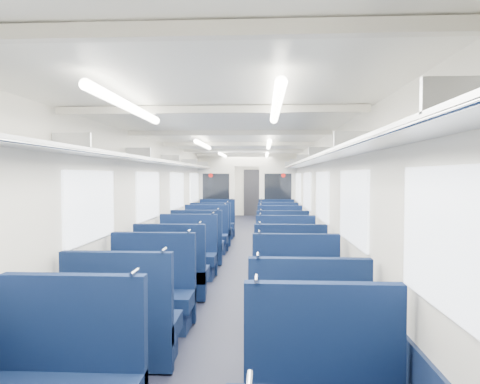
# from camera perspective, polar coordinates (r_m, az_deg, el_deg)

# --- Properties ---
(floor) EXTENTS (2.80, 18.00, 0.01)m
(floor) POSITION_cam_1_polar(r_m,az_deg,el_deg) (9.84, 0.38, -8.01)
(floor) COLOR black
(floor) RESTS_ON ground
(ceiling) EXTENTS (2.80, 18.00, 0.01)m
(ceiling) POSITION_cam_1_polar(r_m,az_deg,el_deg) (9.71, 0.39, 5.78)
(ceiling) COLOR white
(ceiling) RESTS_ON wall_left
(wall_left) EXTENTS (0.02, 18.00, 2.35)m
(wall_left) POSITION_cam_1_polar(r_m,az_deg,el_deg) (9.87, -7.76, -1.13)
(wall_left) COLOR beige
(wall_left) RESTS_ON floor
(dado_left) EXTENTS (0.03, 17.90, 0.70)m
(dado_left) POSITION_cam_1_polar(r_m,az_deg,el_deg) (9.95, -7.65, -5.88)
(dado_left) COLOR #101C37
(dado_left) RESTS_ON floor
(wall_right) EXTENTS (0.02, 18.00, 2.35)m
(wall_right) POSITION_cam_1_polar(r_m,az_deg,el_deg) (9.74, 8.64, -1.18)
(wall_right) COLOR beige
(wall_right) RESTS_ON floor
(dado_right) EXTENTS (0.03, 17.90, 0.70)m
(dado_right) POSITION_cam_1_polar(r_m,az_deg,el_deg) (9.82, 8.53, -5.99)
(dado_right) COLOR #101C37
(dado_right) RESTS_ON floor
(wall_far) EXTENTS (2.80, 0.02, 2.35)m
(wall_far) POSITION_cam_1_polar(r_m,az_deg,el_deg) (18.69, 1.67, 0.46)
(wall_far) COLOR beige
(wall_far) RESTS_ON floor
(luggage_rack_left) EXTENTS (0.36, 17.40, 0.18)m
(luggage_rack_left) POSITION_cam_1_polar(r_m,az_deg,el_deg) (9.82, -6.71, 3.52)
(luggage_rack_left) COLOR #B2B5BA
(luggage_rack_left) RESTS_ON wall_left
(luggage_rack_right) EXTENTS (0.36, 17.40, 0.18)m
(luggage_rack_right) POSITION_cam_1_polar(r_m,az_deg,el_deg) (9.71, 7.57, 3.53)
(luggage_rack_right) COLOR #B2B5BA
(luggage_rack_right) RESTS_ON wall_right
(windows) EXTENTS (2.78, 15.60, 0.75)m
(windows) POSITION_cam_1_polar(r_m,az_deg,el_deg) (9.24, 0.25, 0.19)
(windows) COLOR white
(windows) RESTS_ON wall_left
(ceiling_fittings) EXTENTS (2.70, 16.06, 0.11)m
(ceiling_fittings) POSITION_cam_1_polar(r_m,az_deg,el_deg) (9.44, 0.31, 5.51)
(ceiling_fittings) COLOR beige
(ceiling_fittings) RESTS_ON ceiling
(end_door) EXTENTS (0.75, 0.06, 2.00)m
(end_door) POSITION_cam_1_polar(r_m,az_deg,el_deg) (18.64, 1.66, -0.08)
(end_door) COLOR black
(end_door) RESTS_ON floor
(bulkhead) EXTENTS (2.80, 0.10, 2.35)m
(bulkhead) POSITION_cam_1_polar(r_m,az_deg,el_deg) (12.14, 0.92, -0.21)
(bulkhead) COLOR beige
(bulkhead) RESTS_ON floor
(seat_4) EXTENTS (0.99, 0.55, 1.11)m
(seat_4) POSITION_cam_1_polar(r_m,az_deg,el_deg) (4.25, -15.36, -17.17)
(seat_4) COLOR #0D1E43
(seat_4) RESTS_ON floor
(seat_5) EXTENTS (0.99, 0.55, 1.11)m
(seat_5) POSITION_cam_1_polar(r_m,az_deg,el_deg) (3.89, 8.94, -19.01)
(seat_5) COLOR #0D1E43
(seat_5) RESTS_ON floor
(seat_6) EXTENTS (0.99, 0.55, 1.11)m
(seat_6) POSITION_cam_1_polar(r_m,az_deg,el_deg) (5.16, -11.77, -13.64)
(seat_6) COLOR #0D1E43
(seat_6) RESTS_ON floor
(seat_7) EXTENTS (0.99, 0.55, 1.11)m
(seat_7) POSITION_cam_1_polar(r_m,az_deg,el_deg) (4.98, 7.53, -14.19)
(seat_7) COLOR #0D1E43
(seat_7) RESTS_ON floor
(seat_8) EXTENTS (0.99, 0.55, 1.11)m
(seat_8) POSITION_cam_1_polar(r_m,az_deg,el_deg) (6.23, -9.05, -10.85)
(seat_8) COLOR #0D1E43
(seat_8) RESTS_ON floor
(seat_9) EXTENTS (0.99, 0.55, 1.11)m
(seat_9) POSITION_cam_1_polar(r_m,az_deg,el_deg) (6.17, 6.62, -10.96)
(seat_9) COLOR #0D1E43
(seat_9) RESTS_ON floor
(seat_10) EXTENTS (0.99, 0.55, 1.11)m
(seat_10) POSITION_cam_1_polar(r_m,az_deg,el_deg) (7.43, -7.00, -8.70)
(seat_10) COLOR #0D1E43
(seat_10) RESTS_ON floor
(seat_11) EXTENTS (0.99, 0.55, 1.11)m
(seat_11) POSITION_cam_1_polar(r_m,az_deg,el_deg) (7.18, 6.10, -9.08)
(seat_11) COLOR #0D1E43
(seat_11) RESTS_ON floor
(seat_12) EXTENTS (0.99, 0.55, 1.11)m
(seat_12) POSITION_cam_1_polar(r_m,az_deg,el_deg) (8.54, -5.66, -7.27)
(seat_12) COLOR #0D1E43
(seat_12) RESTS_ON floor
(seat_13) EXTENTS (0.99, 0.55, 1.11)m
(seat_13) POSITION_cam_1_polar(r_m,az_deg,el_deg) (8.39, 5.65, -7.44)
(seat_13) COLOR #0D1E43
(seat_13) RESTS_ON floor
(seat_14) EXTENTS (0.99, 0.55, 1.11)m
(seat_14) POSITION_cam_1_polar(r_m,az_deg,el_deg) (9.75, -4.55, -6.08)
(seat_14) COLOR #0D1E43
(seat_14) RESTS_ON floor
(seat_15) EXTENTS (0.99, 0.55, 1.11)m
(seat_15) POSITION_cam_1_polar(r_m,az_deg,el_deg) (9.53, 5.33, -6.28)
(seat_15) COLOR #0D1E43
(seat_15) RESTS_ON floor
(seat_16) EXTENTS (0.99, 0.55, 1.11)m
(seat_16) POSITION_cam_1_polar(r_m,az_deg,el_deg) (10.70, -3.86, -5.34)
(seat_16) COLOR #0D1E43
(seat_16) RESTS_ON floor
(seat_17) EXTENTS (0.99, 0.55, 1.11)m
(seat_17) POSITION_cam_1_polar(r_m,az_deg,el_deg) (10.80, 5.06, -5.27)
(seat_17) COLOR #0D1E43
(seat_17) RESTS_ON floor
(seat_18) EXTENTS (0.99, 0.55, 1.11)m
(seat_18) POSITION_cam_1_polar(r_m,az_deg,el_deg) (12.02, -3.10, -4.51)
(seat_18) COLOR #0D1E43
(seat_18) RESTS_ON floor
(seat_19) EXTENTS (0.99, 0.55, 1.11)m
(seat_19) POSITION_cam_1_polar(r_m,az_deg,el_deg) (11.95, 4.86, -4.55)
(seat_19) COLOR #0D1E43
(seat_19) RESTS_ON floor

